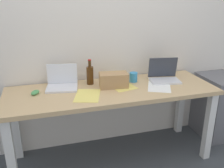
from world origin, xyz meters
The scene contains 13 objects.
ground_plane centered at (0.00, 0.00, 0.00)m, with size 8.00×8.00×0.00m, color #42474C.
back_wall centered at (0.00, 0.39, 1.30)m, with size 5.20×0.08×2.60m, color silver.
desk centered at (0.00, 0.00, 0.66)m, with size 1.96×0.66×0.76m.
laptop_left centered at (-0.44, 0.17, 0.80)m, with size 0.32×0.27×0.21m.
laptop_right centered at (0.57, 0.08, 0.81)m, with size 0.33×0.26×0.23m.
beer_bottle centered at (-0.17, 0.19, 0.85)m, with size 0.07×0.07×0.25m.
computer_mouse centered at (-0.69, 0.07, 0.77)m, with size 0.06×0.10×0.03m, color #4C9E56.
cardboard_box centered at (0.03, 0.05, 0.82)m, with size 0.27×0.15×0.14m, color tan.
coffee_mug centered at (0.26, 0.14, 0.80)m, with size 0.08×0.08×0.10m, color #338CC6.
paper_sheet_front_right centered at (0.45, -0.07, 0.76)m, with size 0.21×0.30×0.00m, color white.
paper_yellow_folder centered at (-0.25, -0.09, 0.76)m, with size 0.21×0.30×0.00m, color #F4E06B.
paper_sheet_near_back centered at (0.11, 0.06, 0.76)m, with size 0.21×0.30×0.00m, color #F4E06B.
filing_cabinet centered at (1.32, 0.11, 0.36)m, with size 0.40×0.48×0.72m, color slate.
Camera 1 is at (-0.61, -2.11, 1.62)m, focal length 40.44 mm.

